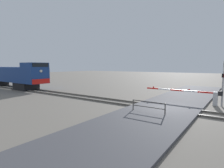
% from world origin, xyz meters
% --- Properties ---
extents(ground_plane, '(160.00, 160.00, 0.00)m').
position_xyz_m(ground_plane, '(0.00, 0.00, 0.00)').
color(ground_plane, slate).
extents(rail_track_left, '(0.08, 80.00, 0.15)m').
position_xyz_m(rail_track_left, '(-0.72, 0.00, 0.07)').
color(rail_track_left, '#59544C').
rests_on(rail_track_left, ground_plane).
extents(rail_track_right, '(0.08, 80.00, 0.15)m').
position_xyz_m(rail_track_right, '(0.72, 0.00, 0.07)').
color(rail_track_right, '#59544C').
rests_on(rail_track_right, ground_plane).
extents(road_surface, '(36.00, 5.18, 0.16)m').
position_xyz_m(road_surface, '(0.00, 0.00, 0.08)').
color(road_surface, '#47474C').
rests_on(road_surface, ground_plane).
extents(locomotive, '(2.73, 16.91, 3.88)m').
position_xyz_m(locomotive, '(0.00, 24.80, 2.00)').
color(locomotive, black).
rests_on(locomotive, ground_plane).
extents(crossing_signal, '(1.18, 0.33, 3.88)m').
position_xyz_m(crossing_signal, '(3.79, -3.67, 2.40)').
color(crossing_signal, '#ADADB2').
rests_on(crossing_signal, ground_plane).
extents(crossing_gate, '(0.36, 6.92, 1.32)m').
position_xyz_m(crossing_gate, '(3.75, -2.15, 0.84)').
color(crossing_gate, silver).
rests_on(crossing_gate, ground_plane).
extents(guard_railing, '(0.08, 2.53, 0.95)m').
position_xyz_m(guard_railing, '(-2.22, 0.43, 0.62)').
color(guard_railing, '#4C4742').
rests_on(guard_railing, ground_plane).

